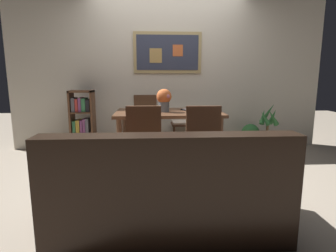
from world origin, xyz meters
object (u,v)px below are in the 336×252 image
object	(u,v)px
potted_palm	(267,137)
flower_vase	(164,99)
dining_table	(169,118)
bookshelf	(83,124)
dining_chair_near_left	(144,138)
dining_chair_far_right	(183,117)
dining_chair_far_left	(145,118)
tv_remote	(185,110)
dining_chair_near_right	(201,138)
leather_couch	(167,193)
potted_ivy	(250,136)

from	to	relation	value
potted_palm	flower_vase	size ratio (longest dim) A/B	2.62
potted_palm	flower_vase	xyz separation A→B (m)	(-1.59, -0.25, 0.61)
dining_table	flower_vase	size ratio (longest dim) A/B	4.66
bookshelf	dining_chair_near_left	bearing A→B (deg)	-52.37
dining_chair_far_right	bookshelf	bearing A→B (deg)	-171.47
dining_chair_far_right	bookshelf	distance (m)	1.63
dining_chair_far_left	potted_palm	xyz separation A→B (m)	(1.86, -0.54, -0.23)
bookshelf	flower_vase	xyz separation A→B (m)	(1.25, -0.58, 0.44)
dining_table	tv_remote	size ratio (longest dim) A/B	9.41
dining_chair_near_right	dining_chair_near_left	bearing A→B (deg)	176.54
dining_chair_far_right	dining_chair_near_right	size ratio (longest dim) A/B	1.00
dining_chair_far_right	leather_couch	size ratio (longest dim) A/B	0.51
dining_chair_far_right	leather_couch	xyz separation A→B (m)	(-0.41, -2.53, -0.22)
flower_vase	leather_couch	bearing A→B (deg)	-91.92
dining_chair_far_left	potted_ivy	xyz separation A→B (m)	(1.72, -0.22, -0.29)
potted_ivy	dining_chair_far_left	bearing A→B (deg)	172.64
potted_ivy	potted_palm	world-z (taller)	potted_palm
dining_chair_near_left	flower_vase	size ratio (longest dim) A/B	2.90
dining_chair_far_right	bookshelf	xyz separation A→B (m)	(-1.61, -0.24, -0.06)
dining_chair_near_right	potted_ivy	xyz separation A→B (m)	(1.06, 1.31, -0.29)
potted_ivy	flower_vase	world-z (taller)	flower_vase
dining_chair_far_left	flower_vase	xyz separation A→B (m)	(0.28, -0.79, 0.38)
dining_chair_near_left	potted_palm	distance (m)	2.09
leather_couch	bookshelf	size ratio (longest dim) A/B	1.79
leather_couch	tv_remote	xyz separation A→B (m)	(0.36, 1.81, 0.44)
potted_palm	dining_chair_near_left	bearing A→B (deg)	-152.61
dining_chair_near_right	dining_chair_far_left	xyz separation A→B (m)	(-0.66, 1.54, 0.00)
dining_table	tv_remote	world-z (taller)	tv_remote
dining_table	dining_chair_near_right	size ratio (longest dim) A/B	1.61
dining_chair_near_right	dining_table	bearing A→B (deg)	112.36
dining_chair_far_right	potted_ivy	size ratio (longest dim) A/B	1.81
dining_chair_near_left	potted_ivy	distance (m)	2.15
flower_vase	dining_chair_near_left	bearing A→B (deg)	-110.40
dining_chair_far_right	dining_chair_near_right	world-z (taller)	same
dining_chair_near_right	leather_couch	bearing A→B (deg)	-114.78
dining_chair_far_left	potted_ivy	size ratio (longest dim) A/B	1.81
dining_chair_far_right	tv_remote	world-z (taller)	dining_chair_far_right
dining_chair_far_left	bookshelf	xyz separation A→B (m)	(-0.98, -0.21, -0.06)
dining_table	potted_palm	bearing A→B (deg)	7.97
potted_palm	flower_vase	bearing A→B (deg)	-170.91
dining_chair_far_left	dining_chair_near_right	bearing A→B (deg)	-66.63
dining_chair_far_right	dining_chair_far_left	xyz separation A→B (m)	(-0.63, -0.03, 0.00)
dining_chair_far_right	tv_remote	distance (m)	0.75
dining_table	potted_palm	xyz separation A→B (m)	(1.52, 0.21, -0.33)
dining_table	dining_chair_far_left	size ratio (longest dim) A/B	1.61
potted_ivy	potted_palm	xyz separation A→B (m)	(0.14, -0.32, 0.06)
leather_couch	flower_vase	xyz separation A→B (m)	(0.06, 1.71, 0.60)
tv_remote	dining_chair_near_left	bearing A→B (deg)	-124.97
bookshelf	tv_remote	world-z (taller)	bookshelf
dining_chair_far_right	dining_chair_near_left	distance (m)	1.65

